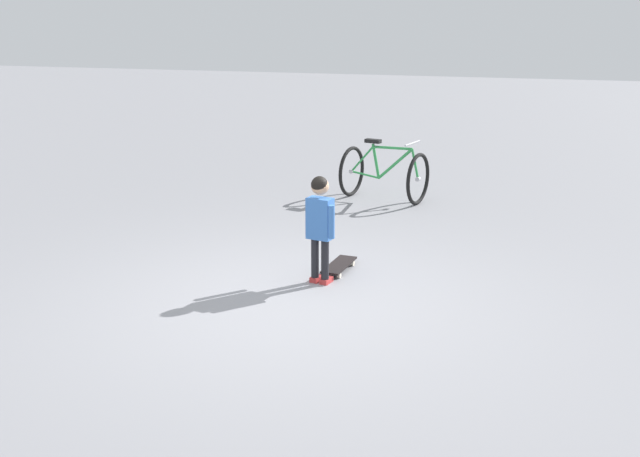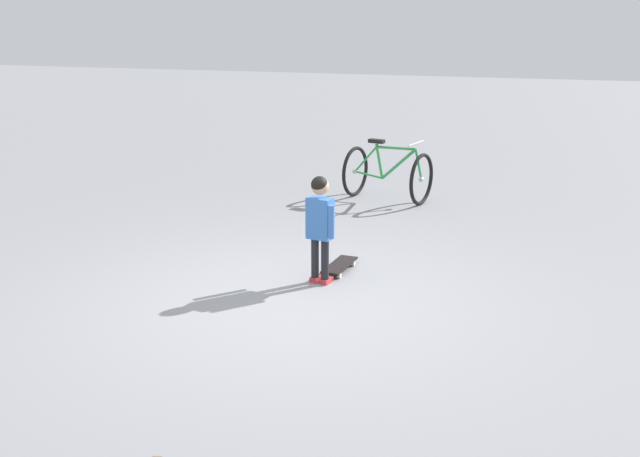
% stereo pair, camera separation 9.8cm
% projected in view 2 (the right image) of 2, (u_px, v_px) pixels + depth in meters
% --- Properties ---
extents(ground_plane, '(50.00, 50.00, 0.00)m').
position_uv_depth(ground_plane, '(288.00, 303.00, 6.94)').
color(ground_plane, gray).
extents(child_person, '(0.33, 0.28, 1.06)m').
position_uv_depth(child_person, '(320.00, 218.00, 7.28)').
color(child_person, black).
rests_on(child_person, ground).
extents(skateboard, '(0.23, 0.60, 0.07)m').
position_uv_depth(skateboard, '(340.00, 265.00, 7.78)').
color(skateboard, black).
rests_on(skateboard, ground).
extents(bicycle_near, '(1.21, 0.94, 0.85)m').
position_uv_depth(bicycle_near, '(388.00, 173.00, 10.59)').
color(bicycle_near, black).
rests_on(bicycle_near, ground).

